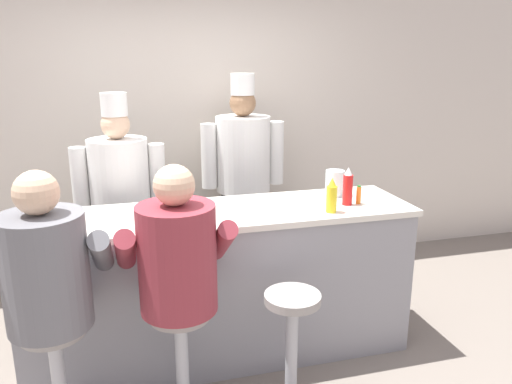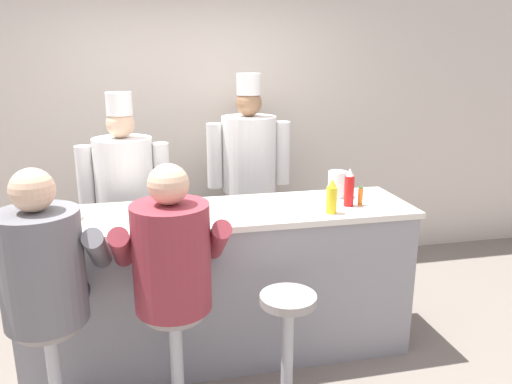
# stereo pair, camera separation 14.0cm
# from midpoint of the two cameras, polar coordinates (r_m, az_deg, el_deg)

# --- Properties ---
(ground_plane) EXTENTS (20.00, 20.00, 0.00)m
(ground_plane) POSITION_cam_midpoint_polar(r_m,az_deg,el_deg) (3.42, -3.85, -20.68)
(ground_plane) COLOR slate
(wall_back) EXTENTS (10.00, 0.06, 2.70)m
(wall_back) POSITION_cam_midpoint_polar(r_m,az_deg,el_deg) (4.67, -8.76, 7.07)
(wall_back) COLOR beige
(wall_back) RESTS_ON ground_plane
(diner_counter) EXTENTS (2.56, 0.68, 1.03)m
(diner_counter) POSITION_cam_midpoint_polar(r_m,az_deg,el_deg) (3.44, -5.15, -10.40)
(diner_counter) COLOR gray
(diner_counter) RESTS_ON ground_plane
(ketchup_bottle_red) EXTENTS (0.07, 0.07, 0.26)m
(ketchup_bottle_red) POSITION_cam_midpoint_polar(r_m,az_deg,el_deg) (3.38, 9.28, 0.53)
(ketchup_bottle_red) COLOR red
(ketchup_bottle_red) RESTS_ON diner_counter
(mustard_bottle_yellow) EXTENTS (0.07, 0.07, 0.23)m
(mustard_bottle_yellow) POSITION_cam_midpoint_polar(r_m,az_deg,el_deg) (3.21, 7.41, -0.50)
(mustard_bottle_yellow) COLOR yellow
(mustard_bottle_yellow) RESTS_ON diner_counter
(hot_sauce_bottle_orange) EXTENTS (0.03, 0.03, 0.13)m
(hot_sauce_bottle_orange) POSITION_cam_midpoint_polar(r_m,az_deg,el_deg) (3.43, 10.51, -0.35)
(hot_sauce_bottle_orange) COLOR orange
(hot_sauce_bottle_orange) RESTS_ON diner_counter
(water_pitcher_clear) EXTENTS (0.16, 0.14, 0.19)m
(water_pitcher_clear) POSITION_cam_midpoint_polar(r_m,az_deg,el_deg) (3.60, 7.91, 1.00)
(water_pitcher_clear) COLOR silver
(water_pitcher_clear) RESTS_ON diner_counter
(breakfast_plate) EXTENTS (0.23, 0.23, 0.05)m
(breakfast_plate) POSITION_cam_midpoint_polar(r_m,az_deg,el_deg) (3.05, -12.09, -3.38)
(breakfast_plate) COLOR white
(breakfast_plate) RESTS_ON diner_counter
(cereal_bowl) EXTENTS (0.15, 0.15, 0.05)m
(cereal_bowl) POSITION_cam_midpoint_polar(r_m,az_deg,el_deg) (3.26, -21.84, -2.71)
(cereal_bowl) COLOR white
(cereal_bowl) RESTS_ON diner_counter
(coffee_mug_blue) EXTENTS (0.14, 0.09, 0.09)m
(coffee_mug_blue) POSITION_cam_midpoint_polar(r_m,az_deg,el_deg) (3.20, -26.14, -3.19)
(coffee_mug_blue) COLOR #4C7AB2
(coffee_mug_blue) RESTS_ON diner_counter
(diner_seated_grey) EXTENTS (0.63, 0.62, 1.50)m
(diner_seated_grey) POSITION_cam_midpoint_polar(r_m,az_deg,el_deg) (2.73, -24.10, -8.88)
(diner_seated_grey) COLOR #B2B5BA
(diner_seated_grey) RESTS_ON ground_plane
(diner_seated_maroon) EXTENTS (0.62, 0.61, 1.49)m
(diner_seated_maroon) POSITION_cam_midpoint_polar(r_m,az_deg,el_deg) (2.69, -10.51, -8.13)
(diner_seated_maroon) COLOR #B2B5BA
(diner_seated_maroon) RESTS_ON ground_plane
(empty_stool_round) EXTENTS (0.32, 0.32, 0.71)m
(empty_stool_round) POSITION_cam_midpoint_polar(r_m,az_deg,el_deg) (2.99, 2.73, -15.66)
(empty_stool_round) COLOR #B2B5BA
(empty_stool_round) RESTS_ON ground_plane
(cook_in_whites_near) EXTENTS (0.68, 0.44, 1.75)m
(cook_in_whites_near) POSITION_cam_midpoint_polar(r_m,az_deg,el_deg) (3.93, -16.17, -0.72)
(cook_in_whites_near) COLOR #232328
(cook_in_whites_near) RESTS_ON ground_plane
(cook_in_whites_far) EXTENTS (0.73, 0.47, 1.87)m
(cook_in_whites_far) POSITION_cam_midpoint_polar(r_m,az_deg,el_deg) (4.35, -2.39, 2.29)
(cook_in_whites_far) COLOR #232328
(cook_in_whites_far) RESTS_ON ground_plane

